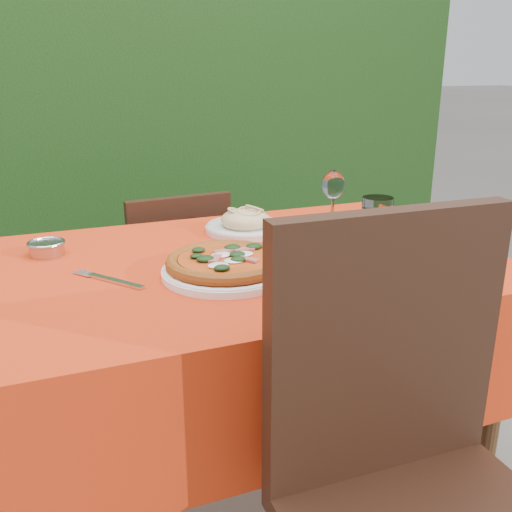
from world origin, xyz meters
name	(u,v)px	position (x,y,z in m)	size (l,w,h in m)	color
ground	(243,502)	(0.00, 0.00, 0.00)	(60.00, 60.00, 0.00)	#615D58
hedge	(129,130)	(0.00, 1.55, 0.92)	(3.20, 0.55, 1.78)	black
dining_table	(242,314)	(0.00, 0.00, 0.60)	(1.26, 0.86, 0.75)	#4D3318
chair_near	(415,471)	(0.07, -0.63, 0.57)	(0.46, 0.46, 0.99)	black
chair_far	(175,284)	(-0.03, 0.63, 0.46)	(0.39, 0.39, 0.80)	black
pizza_plate	(226,265)	(-0.07, -0.10, 0.77)	(0.32, 0.32, 0.06)	white
pasta_plate	(245,223)	(0.10, 0.23, 0.77)	(0.23, 0.23, 0.07)	silver
water_glass	(377,219)	(0.42, 0.04, 0.80)	(0.09, 0.09, 0.11)	silver
wine_glass	(333,187)	(0.36, 0.19, 0.87)	(0.07, 0.07, 0.17)	silver
fork	(116,281)	(-0.32, -0.05, 0.75)	(0.03, 0.22, 0.01)	silver
steel_ramekin	(47,249)	(-0.45, 0.21, 0.76)	(0.09, 0.09, 0.03)	#B0AFB6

